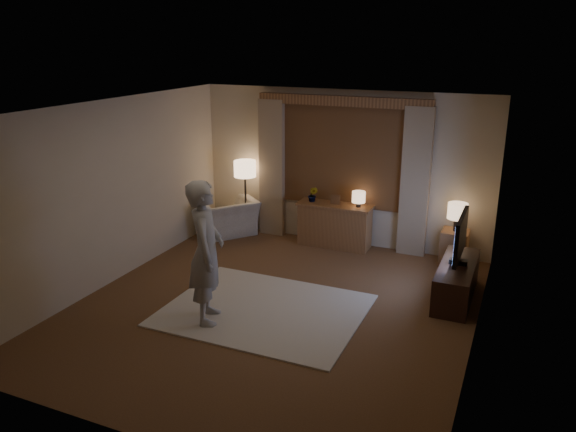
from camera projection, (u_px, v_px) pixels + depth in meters
The scene contains 13 objects.
room at pixel (289, 201), 7.41m from camera, with size 5.04×5.54×2.64m.
rug at pixel (264, 310), 7.30m from camera, with size 2.50×2.00×0.02m, color beige.
sideboard at pixel (335, 226), 9.46m from camera, with size 1.20×0.40×0.70m, color brown.
picture_frame at pixel (335, 201), 9.32m from camera, with size 0.16×0.02×0.20m, color brown.
plant at pixel (313, 195), 9.46m from camera, with size 0.17×0.13×0.30m, color #999999.
table_lamp_sideboard at pixel (359, 198), 9.14m from camera, with size 0.22×0.22×0.30m.
floor_lamp at pixel (245, 173), 9.87m from camera, with size 0.39×0.39×1.33m.
armchair at pixel (226, 217), 10.04m from camera, with size 1.00×0.87×0.65m, color beige.
side_table at pixel (454, 248), 8.69m from camera, with size 0.40×0.40×0.56m, color brown.
table_lamp_side at pixel (457, 212), 8.51m from camera, with size 0.30×0.30×0.44m.
tv_stand at pixel (456, 281), 7.58m from camera, with size 0.45×1.40×0.50m, color black.
tv at pixel (461, 237), 7.39m from camera, with size 0.23×0.96×0.69m.
person at pixel (206, 252), 6.78m from camera, with size 0.65×0.43×1.80m, color #A5A198.
Camera 1 is at (2.83, -6.02, 3.41)m, focal length 35.00 mm.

